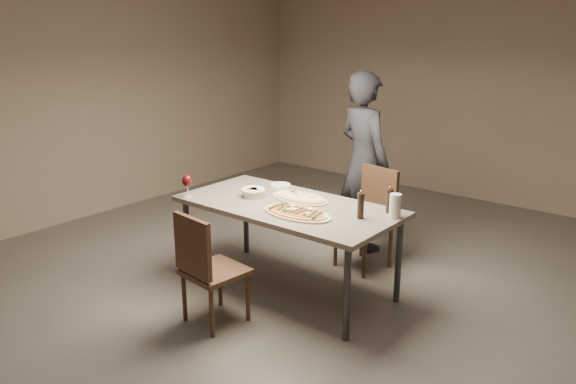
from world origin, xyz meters
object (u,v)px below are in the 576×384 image
Objects in this scene: dining_table at (288,211)px; chair_near at (206,264)px; bread_basket at (253,192)px; carafe at (395,206)px; zucchini_pizza at (297,212)px; chair_far at (371,212)px; pepper_mill_left at (389,200)px; ham_pizza at (300,198)px; diner at (364,162)px.

dining_table is 2.08× the size of chair_near.
carafe reaches higher than bread_basket.
chair_far reaches higher than zucchini_pizza.
pepper_mill_left is 1.46m from chair_near.
ham_pizza is (-0.22, 0.32, -0.00)m from zucchini_pizza.
zucchini_pizza is 0.39m from ham_pizza.
bread_basket is 0.24× the size of chair_near.
dining_table is at bearing 4.08° from bread_basket.
pepper_mill_left is 1.19m from diner.
carafe is 0.20× the size of chair_far.
diner is at bearing 130.93° from pepper_mill_left.
chair_far is at bearing 94.06° from zucchini_pizza.
carafe is 0.91m from chair_far.
chair_near is 0.95× the size of chair_far.
dining_table is 0.37m from bread_basket.
carafe reaches higher than chair_far.
diner is (-0.87, 0.97, 0.03)m from carafe.
pepper_mill_left is at bearing 17.17° from bread_basket.
carafe is at bearing 4.10° from ham_pizza.
pepper_mill_left is 0.23× the size of chair_far.
zucchini_pizza is at bearing 71.37° from chair_near.
bread_basket is at bearing 66.24° from chair_far.
pepper_mill_left is at bearing 141.16° from carafe.
pepper_mill_left is (1.10, 0.34, 0.06)m from bread_basket.
dining_table is 0.82m from pepper_mill_left.
carafe is at bearing 151.64° from diner.
diner is at bearing 131.81° from carafe.
chair_far reaches higher than chair_near.
dining_table is at bearing -157.09° from pepper_mill_left.
ham_pizza is at bearing 131.09° from zucchini_pizza.
ham_pizza is 1.03m from chair_near.
chair_far is (0.26, 0.72, -0.26)m from ham_pizza.
ham_pizza is at bearing 90.17° from dining_table.
zucchini_pizza is at bearing -137.63° from pepper_mill_left.
pepper_mill_left is 1.15× the size of carafe.
chair_near is (0.26, -0.81, -0.31)m from bread_basket.
bread_basket is (-0.35, -0.18, 0.03)m from ham_pizza.
chair_near is at bearing -108.82° from zucchini_pizza.
bread_basket is 0.23× the size of chair_far.
pepper_mill_left is at bearing 48.63° from zucchini_pizza.
dining_table is 0.17m from ham_pizza.
diner is (-0.78, 0.90, 0.02)m from pepper_mill_left.
diner is at bearing 90.04° from ham_pizza.
zucchini_pizza is 2.79× the size of pepper_mill_left.
chair_far reaches higher than ham_pizza.
bread_basket is at bearing 114.49° from chair_near.
chair_near is 0.50× the size of diner.
chair_far is (0.26, 0.87, -0.18)m from dining_table.
pepper_mill_left reaches higher than chair_near.
chair_near is at bearing -130.68° from carafe.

